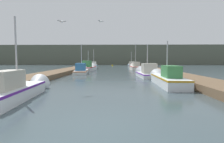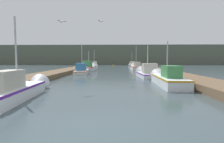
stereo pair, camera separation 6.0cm
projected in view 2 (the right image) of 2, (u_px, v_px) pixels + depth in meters
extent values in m
plane|color=#38474C|center=(92.00, 133.00, 4.34)|extent=(200.00, 200.00, 0.00)
cube|color=brown|center=(56.00, 73.00, 20.46)|extent=(2.65, 40.00, 0.45)
cube|color=brown|center=(168.00, 73.00, 20.11)|extent=(2.65, 40.00, 0.45)
cube|color=#565B4C|center=(115.00, 55.00, 67.59)|extent=(120.00, 16.00, 6.89)
cube|color=silver|center=(14.00, 93.00, 7.89)|extent=(1.63, 4.49, 0.60)
cube|color=#581D93|center=(14.00, 88.00, 7.88)|extent=(1.66, 4.52, 0.10)
cone|color=silver|center=(37.00, 85.00, 10.62)|extent=(1.31, 1.16, 1.24)
cube|color=#B2AD9E|center=(6.00, 80.00, 7.30)|extent=(0.92, 1.85, 0.77)
cylinder|color=#B2B2B7|center=(16.00, 52.00, 8.09)|extent=(0.08, 0.08, 3.20)
cube|color=silver|center=(168.00, 81.00, 12.24)|extent=(1.55, 5.21, 0.65)
cube|color=#C38919|center=(168.00, 77.00, 12.22)|extent=(1.58, 5.24, 0.10)
cone|color=silver|center=(159.00, 77.00, 15.33)|extent=(1.39, 1.06, 1.36)
cube|color=#387A42|center=(171.00, 71.00, 11.55)|extent=(0.98, 1.74, 0.77)
cylinder|color=#B2B2B7|center=(167.00, 58.00, 12.52)|extent=(0.08, 0.08, 2.52)
cube|color=silver|center=(148.00, 75.00, 18.00)|extent=(2.01, 4.33, 0.46)
cube|color=purple|center=(148.00, 73.00, 17.98)|extent=(2.04, 4.36, 0.10)
cone|color=silver|center=(143.00, 73.00, 20.59)|extent=(1.74, 1.06, 1.69)
cube|color=#B2AD9E|center=(149.00, 68.00, 17.42)|extent=(1.41, 1.32, 0.98)
cylinder|color=#B2B2B7|center=(148.00, 59.00, 18.20)|extent=(0.08, 0.08, 2.93)
cube|color=silver|center=(82.00, 72.00, 22.61)|extent=(2.00, 5.07, 0.46)
cube|color=#D15915|center=(82.00, 71.00, 22.60)|extent=(2.04, 5.10, 0.10)
cone|color=silver|center=(84.00, 70.00, 25.53)|extent=(1.53, 1.07, 1.45)
cube|color=#2D6699|center=(81.00, 67.00, 21.95)|extent=(1.35, 1.87, 0.91)
cylinder|color=#B2B2B7|center=(82.00, 57.00, 22.85)|extent=(0.08, 0.08, 3.40)
cube|color=silver|center=(88.00, 69.00, 27.67)|extent=(1.99, 5.18, 0.69)
cube|color=red|center=(88.00, 67.00, 27.65)|extent=(2.02, 5.21, 0.10)
cone|color=silver|center=(92.00, 68.00, 30.85)|extent=(1.69, 1.41, 1.61)
cube|color=#387A42|center=(87.00, 64.00, 26.98)|extent=(1.38, 1.72, 0.96)
cylinder|color=#B2B2B7|center=(89.00, 59.00, 27.94)|extent=(0.08, 0.08, 2.49)
cube|color=silver|center=(136.00, 68.00, 31.02)|extent=(1.90, 4.27, 0.66)
cube|color=red|center=(136.00, 66.00, 31.00)|extent=(1.93, 4.30, 0.10)
cone|color=silver|center=(134.00, 67.00, 33.57)|extent=(1.70, 0.97, 1.67)
cube|color=#B2AD9E|center=(137.00, 64.00, 30.44)|extent=(1.14, 1.73, 0.76)
cylinder|color=#B2B2B7|center=(136.00, 55.00, 31.17)|extent=(0.08, 0.08, 4.00)
cube|color=silver|center=(94.00, 67.00, 36.48)|extent=(1.75, 4.06, 0.66)
cube|color=blue|center=(94.00, 65.00, 36.47)|extent=(1.79, 4.09, 0.10)
cone|color=silver|center=(95.00, 66.00, 38.92)|extent=(1.42, 1.07, 1.34)
cube|color=silver|center=(94.00, 63.00, 35.95)|extent=(1.19, 1.47, 0.73)
cylinder|color=#B2B2B7|center=(94.00, 57.00, 36.64)|extent=(0.08, 0.08, 3.29)
cube|color=silver|center=(132.00, 66.00, 40.99)|extent=(1.91, 4.62, 0.69)
cube|color=#0C5190|center=(132.00, 65.00, 40.97)|extent=(1.94, 4.65, 0.10)
cone|color=silver|center=(132.00, 65.00, 43.75)|extent=(1.62, 1.12, 1.56)
cube|color=#B2AD9E|center=(132.00, 63.00, 40.38)|extent=(1.27, 1.67, 0.72)
cylinder|color=#B2B2B7|center=(132.00, 58.00, 41.20)|extent=(0.08, 0.08, 2.93)
cylinder|color=#473523|center=(140.00, 66.00, 32.88)|extent=(0.23, 0.23, 1.11)
cylinder|color=silver|center=(140.00, 63.00, 32.84)|extent=(0.27, 0.27, 0.04)
cylinder|color=#473523|center=(140.00, 66.00, 33.20)|extent=(0.21, 0.21, 1.22)
cylinder|color=silver|center=(140.00, 63.00, 33.16)|extent=(0.24, 0.24, 0.04)
cylinder|color=#473523|center=(155.00, 69.00, 20.34)|extent=(0.31, 0.31, 1.35)
cylinder|color=silver|center=(155.00, 63.00, 20.30)|extent=(0.36, 0.36, 0.04)
sphere|color=gold|center=(113.00, 66.00, 48.81)|extent=(0.47, 0.47, 0.47)
cylinder|color=black|center=(113.00, 64.00, 48.78)|extent=(0.06, 0.06, 0.50)
ellipsoid|color=white|center=(62.00, 22.00, 10.76)|extent=(0.28, 0.31, 0.12)
cube|color=gray|center=(64.00, 22.00, 10.84)|extent=(0.29, 0.26, 0.07)
cube|color=gray|center=(60.00, 21.00, 10.68)|extent=(0.29, 0.26, 0.07)
ellipsoid|color=white|center=(101.00, 21.00, 13.86)|extent=(0.30, 0.29, 0.12)
cube|color=gray|center=(102.00, 21.00, 13.96)|extent=(0.27, 0.28, 0.07)
cube|color=gray|center=(100.00, 21.00, 13.76)|extent=(0.27, 0.28, 0.07)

